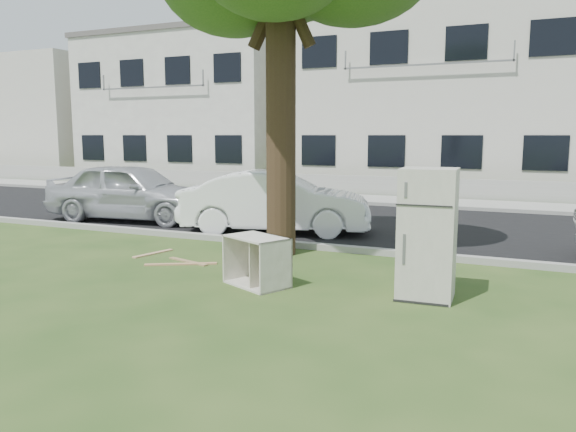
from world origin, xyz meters
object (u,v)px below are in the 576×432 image
at_px(cabinet, 257,261).
at_px(car_center, 276,202).
at_px(fridge, 427,234).
at_px(car_left, 132,192).

bearing_deg(cabinet, car_center, 137.75).
bearing_deg(fridge, car_left, 151.26).
bearing_deg(car_center, fridge, -150.68).
xyz_separation_m(fridge, cabinet, (-2.40, -0.36, -0.52)).
bearing_deg(cabinet, car_left, 169.42).
relative_size(cabinet, car_center, 0.22).
height_order(fridge, car_left, fridge).
relative_size(cabinet, car_left, 0.21).
bearing_deg(car_center, car_left, 70.15).
height_order(cabinet, car_center, car_center).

